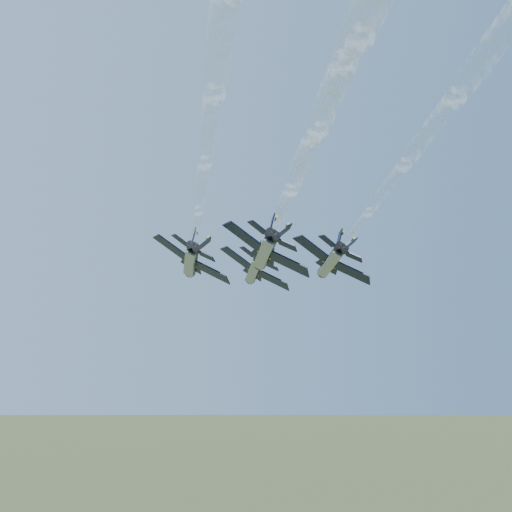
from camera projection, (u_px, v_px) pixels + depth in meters
name	position (u px, v px, depth m)	size (l,w,h in m)	color
jet_lead	(254.00, 270.00, 129.93)	(10.88, 17.13, 7.17)	black
jet_left	(192.00, 261.00, 115.68)	(10.88, 17.13, 7.17)	black
jet_right	(331.00, 262.00, 116.61)	(10.88, 17.13, 7.17)	black
jet_slot	(266.00, 251.00, 103.31)	(10.88, 17.13, 7.17)	black
smoke_trail_lead	(294.00, 213.00, 72.42)	(26.12, 71.58, 3.62)	white
smoke_trail_left	(179.00, 181.00, 58.18)	(26.12, 71.58, 3.62)	white
smoke_trail_right	(454.00, 184.00, 59.10)	(26.12, 71.58, 3.62)	white
smoke_trail_slot	(343.00, 138.00, 45.80)	(26.12, 71.58, 3.62)	white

